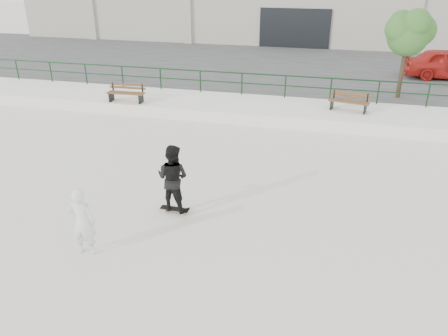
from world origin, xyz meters
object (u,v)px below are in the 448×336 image
(tree, at_px, (410,31))
(standing_skater, at_px, (173,178))
(skateboard, at_px, (175,209))
(seated_skater, at_px, (83,222))
(bench_left, at_px, (126,93))
(bench_right, at_px, (349,102))

(tree, bearing_deg, standing_skater, -120.69)
(skateboard, xyz_separation_m, seated_skater, (-1.32, -2.22, 0.75))
(skateboard, relative_size, standing_skater, 0.43)
(bench_left, distance_m, skateboard, 9.14)
(bench_left, bearing_deg, skateboard, -58.51)
(tree, bearing_deg, bench_left, -162.50)
(tree, height_order, standing_skater, tree)
(seated_skater, bearing_deg, tree, -126.83)
(bench_right, distance_m, seated_skater, 12.35)
(seated_skater, bearing_deg, bench_left, -75.67)
(tree, height_order, seated_skater, tree)
(bench_right, relative_size, seated_skater, 1.03)
(skateboard, bearing_deg, bench_left, 125.73)
(bench_left, relative_size, tree, 0.43)
(bench_left, distance_m, tree, 12.53)
(bench_right, xyz_separation_m, skateboard, (-4.49, -8.68, -0.80))
(tree, distance_m, seated_skater, 15.94)
(seated_skater, bearing_deg, bench_right, -124.18)
(tree, distance_m, standing_skater, 13.36)
(bench_left, xyz_separation_m, seated_skater, (3.68, -9.84, -0.06))
(skateboard, height_order, standing_skater, standing_skater)
(bench_left, distance_m, standing_skater, 9.11)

